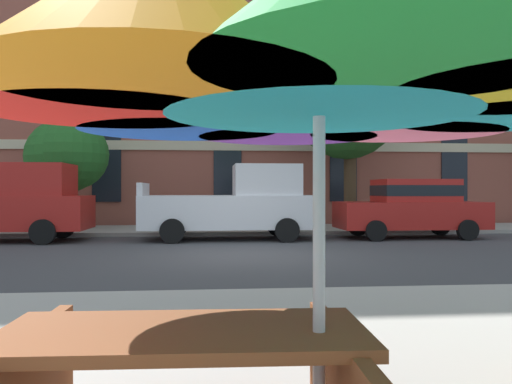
% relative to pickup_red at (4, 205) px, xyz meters
% --- Properties ---
extents(ground_plane, '(120.00, 120.00, 0.00)m').
position_rel_pickup_red_xyz_m(ground_plane, '(6.50, -3.70, -1.03)').
color(ground_plane, '#424244').
extents(sidewalk_far, '(56.00, 3.60, 0.12)m').
position_rel_pickup_red_xyz_m(sidewalk_far, '(6.50, 3.10, -0.97)').
color(sidewalk_far, '#9E998E').
rests_on(sidewalk_far, ground).
extents(apartment_building, '(42.07, 12.08, 19.20)m').
position_rel_pickup_red_xyz_m(apartment_building, '(6.50, 11.29, 8.57)').
color(apartment_building, '#934C3D').
rests_on(apartment_building, ground).
extents(pickup_red, '(5.10, 2.12, 2.20)m').
position_rel_pickup_red_xyz_m(pickup_red, '(0.00, 0.00, 0.00)').
color(pickup_red, '#B21E19').
rests_on(pickup_red, ground).
extents(pickup_white, '(5.10, 2.12, 2.20)m').
position_rel_pickup_red_xyz_m(pickup_white, '(6.56, 0.00, 0.00)').
color(pickup_white, silver).
rests_on(pickup_white, ground).
extents(sedan_red, '(4.40, 1.98, 1.78)m').
position_rel_pickup_red_xyz_m(sedan_red, '(11.88, -0.00, -0.08)').
color(sedan_red, '#B21E19').
rests_on(sedan_red, ground).
extents(street_tree_left, '(2.87, 2.73, 3.91)m').
position_rel_pickup_red_xyz_m(street_tree_left, '(0.90, 3.11, 1.62)').
color(street_tree_left, brown).
rests_on(street_tree_left, ground).
extents(street_tree_middle, '(4.05, 3.98, 6.64)m').
position_rel_pickup_red_xyz_m(street_tree_middle, '(10.69, 2.70, 3.47)').
color(street_tree_middle, '#4C3823').
rests_on(street_tree_middle, ground).
extents(patio_umbrella, '(3.18, 3.18, 2.39)m').
position_rel_pickup_red_xyz_m(patio_umbrella, '(6.23, -12.70, 1.04)').
color(patio_umbrella, silver).
rests_on(patio_umbrella, ground).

